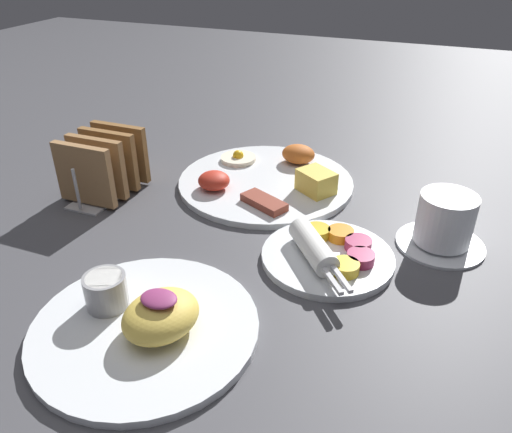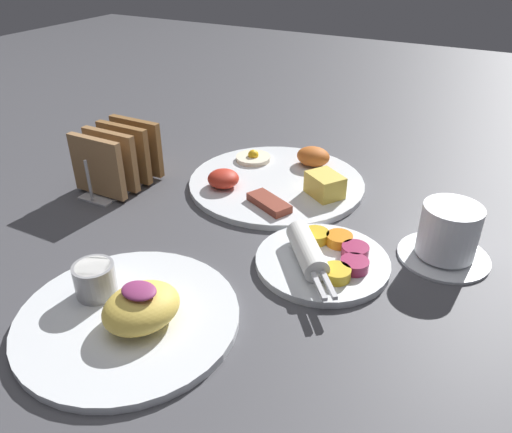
{
  "view_description": "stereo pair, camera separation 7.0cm",
  "coord_description": "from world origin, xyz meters",
  "px_view_note": "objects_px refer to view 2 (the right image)",
  "views": [
    {
      "loc": [
        0.31,
        -0.51,
        0.39
      ],
      "look_at": [
        0.09,
        0.06,
        0.03
      ],
      "focal_mm": 35.0,
      "sensor_mm": 36.0,
      "label": 1
    },
    {
      "loc": [
        0.38,
        -0.48,
        0.39
      ],
      "look_at": [
        0.09,
        0.06,
        0.03
      ],
      "focal_mm": 35.0,
      "sensor_mm": 36.0,
      "label": 2
    }
  ],
  "objects_px": {
    "plate_condiments": "(322,258)",
    "toast_rack": "(118,159)",
    "coffee_cup": "(448,235)",
    "plate_breakfast": "(279,180)",
    "plate_foreground": "(128,311)"
  },
  "relations": [
    {
      "from": "coffee_cup",
      "to": "plate_condiments",
      "type": "bearing_deg",
      "value": -145.72
    },
    {
      "from": "plate_breakfast",
      "to": "coffee_cup",
      "type": "xyz_separation_m",
      "value": [
        0.29,
        -0.09,
        0.03
      ]
    },
    {
      "from": "plate_foreground",
      "to": "toast_rack",
      "type": "distance_m",
      "value": 0.35
    },
    {
      "from": "toast_rack",
      "to": "coffee_cup",
      "type": "bearing_deg",
      "value": 4.12
    },
    {
      "from": "plate_breakfast",
      "to": "coffee_cup",
      "type": "distance_m",
      "value": 0.3
    },
    {
      "from": "toast_rack",
      "to": "plate_condiments",
      "type": "bearing_deg",
      "value": -8.09
    },
    {
      "from": "plate_foreground",
      "to": "toast_rack",
      "type": "relative_size",
      "value": 1.69
    },
    {
      "from": "plate_condiments",
      "to": "coffee_cup",
      "type": "xyz_separation_m",
      "value": [
        0.14,
        0.09,
        0.02
      ]
    },
    {
      "from": "coffee_cup",
      "to": "toast_rack",
      "type": "bearing_deg",
      "value": -175.88
    },
    {
      "from": "plate_foreground",
      "to": "plate_condiments",
      "type": "bearing_deg",
      "value": 53.23
    },
    {
      "from": "plate_condiments",
      "to": "toast_rack",
      "type": "relative_size",
      "value": 1.24
    },
    {
      "from": "plate_breakfast",
      "to": "toast_rack",
      "type": "relative_size",
      "value": 2.0
    },
    {
      "from": "plate_condiments",
      "to": "coffee_cup",
      "type": "bearing_deg",
      "value": 34.28
    },
    {
      "from": "plate_breakfast",
      "to": "plate_foreground",
      "type": "xyz_separation_m",
      "value": [
        0.0,
        -0.38,
        0.0
      ]
    },
    {
      "from": "plate_condiments",
      "to": "plate_foreground",
      "type": "xyz_separation_m",
      "value": [
        -0.15,
        -0.2,
        0.0
      ]
    }
  ]
}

